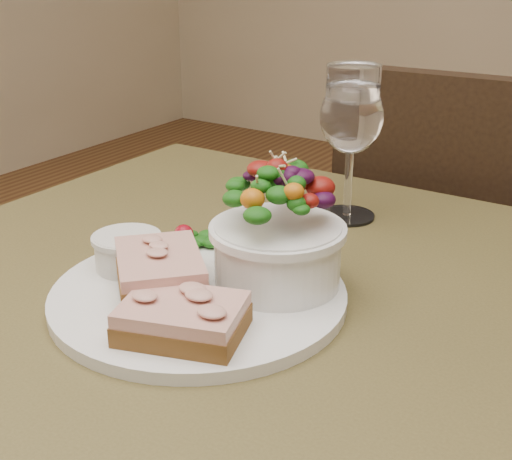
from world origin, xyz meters
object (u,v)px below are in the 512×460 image
Objects in this scene: sandwich_front at (183,319)px; wine_glass at (351,121)px; chair_far at (466,387)px; ramekin at (127,250)px; salad_bowl at (278,227)px; sandwich_back at (160,269)px; cafe_table at (236,381)px; dinner_plate at (199,295)px.

sandwich_front is 0.36m from wine_glass.
chair_far reaches higher than ramekin.
sandwich_front is 0.15m from ramekin.
sandwich_front is 0.69× the size of wine_glass.
sandwich_back is at bearing -138.69° from salad_bowl.
cafe_table is 6.30× the size of salad_bowl.
salad_bowl reaches higher than sandwich_front.
cafe_table is 0.18m from salad_bowl.
wine_glass reaches higher than salad_bowl.
sandwich_front is at bearing -97.46° from salad_bowl.
cafe_table is 2.81× the size of dinner_plate.
sandwich_front is at bearing 6.49° from sandwich_back.
chair_far is at bearing 79.01° from wine_glass.
chair_far is 7.45× the size of sandwich_front.
sandwich_back is (-0.03, -0.02, 0.03)m from dinner_plate.
sandwich_back is at bearing -99.27° from wine_glass.
dinner_plate is 0.09m from ramekin.
cafe_table is 6.11× the size of sandwich_back.
sandwich_back is 0.12m from salad_bowl.
chair_far is at bearing 83.30° from cafe_table.
salad_bowl is at bearing 84.76° from sandwich_back.
ramekin is at bearing -155.86° from sandwich_back.
cafe_table is 12.26× the size of ramekin.
ramekin reaches higher than dinner_plate.
sandwich_front is at bearing 82.24° from chair_far.
cafe_table is 0.17m from sandwich_front.
dinner_plate is at bearing 78.49° from chair_far.
cafe_table is at bearing -89.68° from wine_glass.
sandwich_back is at bearing 125.08° from sandwich_front.
sandwich_front is (-0.06, -0.75, 0.48)m from chair_far.
dinner_plate is at bearing 100.44° from sandwich_front.
sandwich_back reaches higher than dinner_plate.
salad_bowl is at bearing 43.99° from dinner_plate.
sandwich_back is at bearing -19.31° from ramekin.
cafe_table is at bearing 15.40° from ramekin.
ramekin is (-0.11, -0.03, 0.13)m from cafe_table.
chair_far is 0.82m from salad_bowl.
dinner_plate is at bearing 79.00° from sandwich_back.
chair_far is at bearing 67.65° from sandwich_front.
salad_bowl is (-0.04, -0.62, 0.53)m from chair_far.
dinner_plate is at bearing -136.01° from salad_bowl.
dinner_plate is 2.24× the size of salad_bowl.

